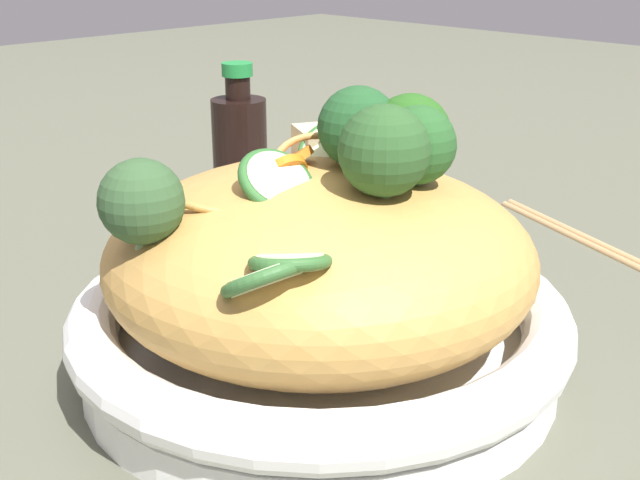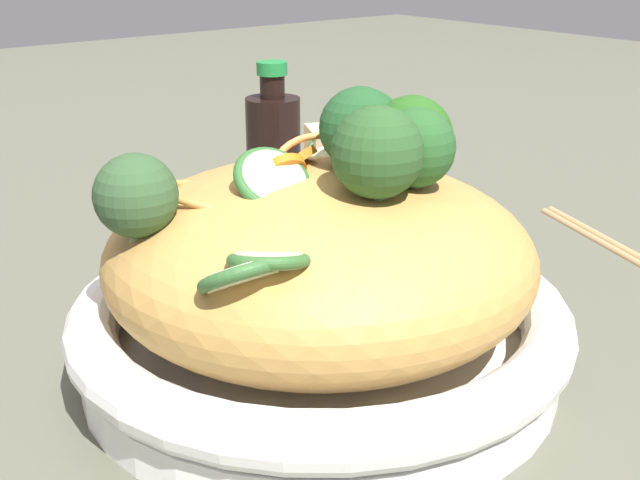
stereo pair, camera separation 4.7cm
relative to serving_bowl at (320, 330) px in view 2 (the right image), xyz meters
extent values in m
plane|color=#545646|center=(0.00, 0.00, -0.03)|extent=(3.00, 3.00, 0.00)
cylinder|color=white|center=(0.00, 0.00, -0.02)|extent=(0.27, 0.27, 0.02)
torus|color=white|center=(0.00, 0.00, 0.01)|extent=(0.29, 0.29, 0.03)
ellipsoid|color=#BF8E46|center=(0.00, 0.00, 0.05)|extent=(0.24, 0.24, 0.10)
torus|color=tan|center=(-0.04, -0.04, 0.08)|extent=(0.08, 0.09, 0.03)
torus|color=#BE8740|center=(-0.05, 0.03, 0.08)|extent=(0.07, 0.07, 0.02)
torus|color=#C18B48|center=(0.01, 0.00, 0.09)|extent=(0.08, 0.08, 0.04)
torus|color=#B98640|center=(0.02, 0.00, 0.08)|extent=(0.07, 0.07, 0.01)
cone|color=#9BBB70|center=(0.02, -0.01, 0.09)|extent=(0.02, 0.02, 0.02)
sphere|color=#204E26|center=(0.02, -0.01, 0.12)|extent=(0.05, 0.05, 0.05)
cone|color=#9BC16E|center=(0.00, -0.05, 0.09)|extent=(0.03, 0.03, 0.02)
sphere|color=#2A5026|center=(0.00, -0.05, 0.12)|extent=(0.06, 0.06, 0.05)
cone|color=#A3BB70|center=(0.03, -0.04, 0.09)|extent=(0.02, 0.02, 0.02)
sphere|color=#265425|center=(0.03, -0.04, 0.11)|extent=(0.06, 0.06, 0.04)
cone|color=#9DBA7C|center=(-0.10, 0.03, 0.07)|extent=(0.03, 0.03, 0.02)
sphere|color=#31502D|center=(-0.10, 0.03, 0.09)|extent=(0.06, 0.06, 0.04)
cone|color=#9CB876|center=(0.04, -0.03, 0.09)|extent=(0.03, 0.03, 0.02)
sphere|color=#26581B|center=(0.04, -0.03, 0.12)|extent=(0.06, 0.06, 0.05)
cone|color=#A1BF6F|center=(0.04, 0.01, 0.09)|extent=(0.03, 0.03, 0.01)
sphere|color=#215625|center=(0.04, 0.01, 0.11)|extent=(0.06, 0.06, 0.04)
cylinder|color=orange|center=(-0.02, 0.01, 0.10)|extent=(0.03, 0.02, 0.02)
cylinder|color=orange|center=(0.00, 0.02, 0.10)|extent=(0.04, 0.03, 0.02)
cylinder|color=orange|center=(0.06, 0.05, 0.09)|extent=(0.03, 0.03, 0.02)
cylinder|color=beige|center=(-0.09, -0.05, 0.08)|extent=(0.04, 0.03, 0.02)
torus|color=#346430|center=(-0.09, -0.05, 0.08)|extent=(0.04, 0.04, 0.03)
cylinder|color=beige|center=(-0.03, 0.00, 0.10)|extent=(0.04, 0.04, 0.03)
torus|color=#2C612A|center=(-0.03, 0.00, 0.10)|extent=(0.05, 0.04, 0.03)
cylinder|color=beige|center=(-0.07, -0.06, 0.08)|extent=(0.04, 0.04, 0.02)
torus|color=#32622D|center=(-0.07, -0.06, 0.08)|extent=(0.05, 0.05, 0.02)
cylinder|color=beige|center=(0.04, 0.02, 0.10)|extent=(0.04, 0.05, 0.03)
torus|color=#32672D|center=(0.04, 0.02, 0.10)|extent=(0.05, 0.06, 0.04)
cube|color=#C8BB89|center=(0.04, -0.01, 0.10)|extent=(0.03, 0.03, 0.03)
cube|color=beige|center=(0.05, 0.04, 0.09)|extent=(0.05, 0.05, 0.02)
cylinder|color=black|center=(0.14, 0.24, 0.03)|extent=(0.05, 0.05, 0.11)
cylinder|color=black|center=(0.14, 0.24, 0.09)|extent=(0.02, 0.02, 0.02)
cylinder|color=#1E7F38|center=(0.14, 0.24, 0.11)|extent=(0.03, 0.03, 0.01)
cylinder|color=tan|center=(0.32, 0.00, -0.02)|extent=(0.08, 0.20, 0.01)
cylinder|color=tan|center=(0.31, 0.00, -0.02)|extent=(0.08, 0.20, 0.01)
camera|label=1|loc=(-0.31, -0.31, 0.22)|focal=47.20mm
camera|label=2|loc=(-0.28, -0.34, 0.22)|focal=47.20mm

